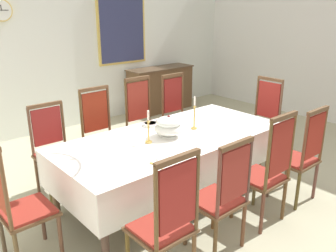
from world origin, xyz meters
The scene contains 24 objects.
ground centered at (0.00, 0.00, -0.02)m, with size 8.14×5.94×0.04m, color #AFAD8D.
back_wall centered at (0.00, 3.01, 1.65)m, with size 8.14×0.08×3.30m, color silver.
dining_table centered at (0.00, -0.12, 0.67)m, with size 2.57×1.16×0.74m.
tablecloth centered at (0.00, -0.12, 0.65)m, with size 2.59×1.18×0.40m.
chair_south_a centered at (-0.95, -1.11, 0.57)m, with size 0.44×0.42×1.14m.
chair_north_a centered at (-0.95, 0.87, 0.54)m, with size 0.44×0.42×1.05m.
chair_south_b centered at (-0.31, -1.10, 0.55)m, with size 0.44×0.42×1.08m.
chair_north_b centered at (-0.31, 0.87, 0.57)m, with size 0.44×0.42×1.15m.
chair_south_c centered at (0.35, -1.11, 0.58)m, with size 0.44×0.42×1.17m.
chair_north_c centered at (0.35, 0.87, 0.59)m, with size 0.44×0.42×1.19m.
chair_south_d centered at (1.00, -1.10, 0.56)m, with size 0.44×0.42×1.10m.
chair_north_d centered at (1.00, 0.87, 0.58)m, with size 0.44×0.42×1.15m.
chair_head_west centered at (-1.70, -0.12, 0.58)m, with size 0.42×0.44×1.15m.
chair_head_east centered at (1.70, -0.12, 0.58)m, with size 0.42×0.44×1.15m.
soup_tureen centered at (-0.06, -0.12, 0.86)m, with size 0.31×0.31×0.24m.
candlestick_west centered at (-0.33, -0.12, 0.89)m, with size 0.07×0.07×0.35m.
candlestick_east centered at (0.33, -0.12, 0.90)m, with size 0.07×0.07×0.38m.
bowl_near_left centered at (-0.53, -0.59, 0.77)m, with size 0.14×0.14×0.04m.
bowl_near_right centered at (0.03, 0.30, 0.77)m, with size 0.18×0.18×0.04m.
spoon_primary centered at (-0.63, -0.56, 0.75)m, with size 0.03×0.18×0.01m.
spoon_secondary centered at (0.15, 0.33, 0.75)m, with size 0.03×0.18×0.01m.
sideboard centered at (2.18, 2.69, 0.45)m, with size 1.44×0.48×0.90m.
mounted_clock centered at (-0.68, 2.94, 2.03)m, with size 0.33×0.06×0.33m.
framed_painting centered at (1.45, 2.95, 1.73)m, with size 1.05×0.05×1.41m.
Camera 1 is at (-2.43, -2.82, 2.09)m, focal length 37.82 mm.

